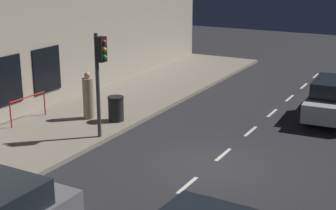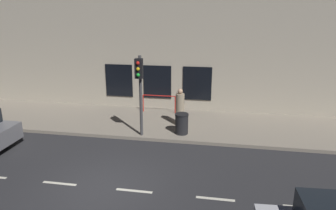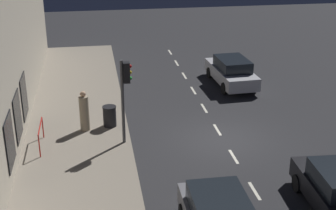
{
  "view_description": "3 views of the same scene",
  "coord_description": "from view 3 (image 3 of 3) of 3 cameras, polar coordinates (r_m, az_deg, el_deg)",
  "views": [
    {
      "loc": [
        -5.68,
        13.07,
        6.09
      ],
      "look_at": [
        1.87,
        -0.68,
        1.5
      ],
      "focal_mm": 53.35,
      "sensor_mm": 36.0,
      "label": 1
    },
    {
      "loc": [
        -8.64,
        -3.64,
        5.62
      ],
      "look_at": [
        3.01,
        -1.58,
        2.03
      ],
      "focal_mm": 33.83,
      "sensor_mm": 36.0,
      "label": 2
    },
    {
      "loc": [
        5.42,
        18.25,
        9.29
      ],
      "look_at": [
        2.52,
        0.53,
        2.0
      ],
      "focal_mm": 51.6,
      "sensor_mm": 36.0,
      "label": 3
    }
  ],
  "objects": [
    {
      "name": "traffic_light",
      "position": [
        19.59,
        -5.09,
        2.25
      ],
      "size": [
        0.48,
        0.32,
        3.61
      ],
      "color": "#424244",
      "rests_on": "sidewalk"
    },
    {
      "name": "lane_centre_line",
      "position": [
        22.05,
        5.84,
        -2.93
      ],
      "size": [
        0.12,
        27.2,
        0.01
      ],
      "color": "beige",
      "rests_on": "ground"
    },
    {
      "name": "pedestrian_0",
      "position": [
        21.57,
        -9.86,
        -0.87
      ],
      "size": [
        0.58,
        0.58,
        1.83
      ],
      "rotation": [
        0.0,
        0.0,
        4.19
      ],
      "color": "gray",
      "rests_on": "sidewalk"
    },
    {
      "name": "sidewalk",
      "position": [
        20.46,
        -10.64,
        -5.08
      ],
      "size": [
        4.5,
        32.0,
        0.15
      ],
      "color": "gray",
      "rests_on": "ground"
    },
    {
      "name": "parked_car_2",
      "position": [
        27.55,
        7.5,
        3.95
      ],
      "size": [
        2.07,
        4.54,
        1.58
      ],
      "rotation": [
        0.0,
        0.0,
        3.2
      ],
      "color": "#B7B7BC",
      "rests_on": "ground"
    },
    {
      "name": "trash_bin",
      "position": [
        21.94,
        -6.91,
        -1.32
      ],
      "size": [
        0.62,
        0.62,
        0.95
      ],
      "color": "black",
      "rests_on": "sidewalk"
    },
    {
      "name": "ground_plane",
      "position": [
        21.18,
        6.53,
        -4.06
      ],
      "size": [
        60.0,
        60.0,
        0.0
      ],
      "primitive_type": "plane",
      "color": "#28282B"
    },
    {
      "name": "red_railing",
      "position": [
        20.46,
        -14.82,
        -3.03
      ],
      "size": [
        0.05,
        1.85,
        0.97
      ],
      "color": "red",
      "rests_on": "sidewalk"
    },
    {
      "name": "building_facade",
      "position": [
        19.47,
        -18.85,
        3.28
      ],
      "size": [
        0.65,
        32.0,
        6.81
      ],
      "color": "#B2A893",
      "rests_on": "ground"
    }
  ]
}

